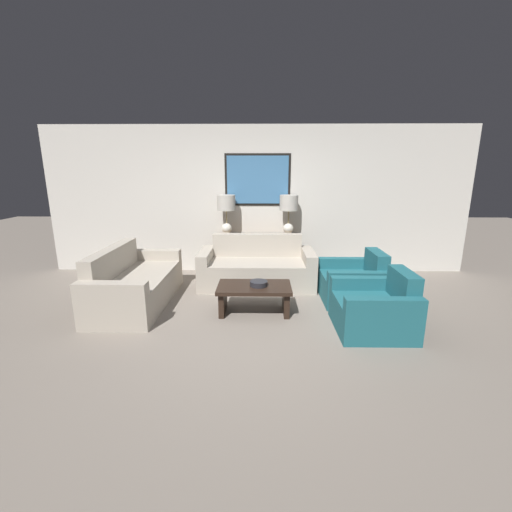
{
  "coord_description": "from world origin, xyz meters",
  "views": [
    {
      "loc": [
        0.07,
        -3.91,
        1.88
      ],
      "look_at": [
        -0.01,
        0.94,
        0.65
      ],
      "focal_mm": 24.0,
      "sensor_mm": 36.0,
      "label": 1
    }
  ],
  "objects_px": {
    "table_lamp_left": "(226,208)",
    "coffee_table": "(254,293)",
    "couch_by_back_wall": "(257,269)",
    "couch_by_side": "(135,284)",
    "decorative_bowl": "(259,283)",
    "armchair_near_camera": "(375,309)",
    "armchair_near_back_wall": "(354,283)",
    "console_table": "(257,254)",
    "table_lamp_right": "(289,208)"
  },
  "relations": [
    {
      "from": "table_lamp_right",
      "to": "armchair_near_back_wall",
      "type": "xyz_separation_m",
      "value": [
        0.88,
        -1.29,
        -0.96
      ]
    },
    {
      "from": "console_table",
      "to": "couch_by_back_wall",
      "type": "distance_m",
      "value": 0.65
    },
    {
      "from": "table_lamp_left",
      "to": "coffee_table",
      "type": "bearing_deg",
      "value": -73.28
    },
    {
      "from": "armchair_near_back_wall",
      "to": "armchair_near_camera",
      "type": "distance_m",
      "value": 0.98
    },
    {
      "from": "console_table",
      "to": "decorative_bowl",
      "type": "xyz_separation_m",
      "value": [
        0.04,
        -1.79,
        0.05
      ]
    },
    {
      "from": "couch_by_side",
      "to": "decorative_bowl",
      "type": "bearing_deg",
      "value": -10.1
    },
    {
      "from": "couch_by_side",
      "to": "armchair_near_camera",
      "type": "distance_m",
      "value": 3.28
    },
    {
      "from": "coffee_table",
      "to": "armchair_near_camera",
      "type": "xyz_separation_m",
      "value": [
        1.46,
        -0.49,
        -0.02
      ]
    },
    {
      "from": "table_lamp_right",
      "to": "couch_by_back_wall",
      "type": "relative_size",
      "value": 0.38
    },
    {
      "from": "table_lamp_right",
      "to": "console_table",
      "type": "bearing_deg",
      "value": 180.0
    },
    {
      "from": "coffee_table",
      "to": "armchair_near_back_wall",
      "type": "relative_size",
      "value": 1.1
    },
    {
      "from": "console_table",
      "to": "armchair_near_back_wall",
      "type": "relative_size",
      "value": 1.71
    },
    {
      "from": "table_lamp_left",
      "to": "coffee_table",
      "type": "relative_size",
      "value": 0.72
    },
    {
      "from": "decorative_bowl",
      "to": "couch_by_back_wall",
      "type": "bearing_deg",
      "value": 91.96
    },
    {
      "from": "decorative_bowl",
      "to": "table_lamp_left",
      "type": "bearing_deg",
      "value": 108.33
    },
    {
      "from": "decorative_bowl",
      "to": "armchair_near_camera",
      "type": "distance_m",
      "value": 1.48
    },
    {
      "from": "couch_by_back_wall",
      "to": "couch_by_side",
      "type": "xyz_separation_m",
      "value": [
        -1.74,
        -0.83,
        0.0
      ]
    },
    {
      "from": "console_table",
      "to": "armchair_near_back_wall",
      "type": "bearing_deg",
      "value": -41.97
    },
    {
      "from": "console_table",
      "to": "couch_by_side",
      "type": "relative_size",
      "value": 0.81
    },
    {
      "from": "table_lamp_left",
      "to": "couch_by_side",
      "type": "bearing_deg",
      "value": -128.81
    },
    {
      "from": "armchair_near_camera",
      "to": "console_table",
      "type": "bearing_deg",
      "value": 122.36
    },
    {
      "from": "couch_by_back_wall",
      "to": "armchair_near_camera",
      "type": "height_order",
      "value": "couch_by_back_wall"
    },
    {
      "from": "couch_by_back_wall",
      "to": "couch_by_side",
      "type": "bearing_deg",
      "value": -154.59
    },
    {
      "from": "table_lamp_left",
      "to": "armchair_near_back_wall",
      "type": "distance_m",
      "value": 2.56
    },
    {
      "from": "armchair_near_back_wall",
      "to": "armchair_near_camera",
      "type": "height_order",
      "value": "same"
    },
    {
      "from": "couch_by_side",
      "to": "decorative_bowl",
      "type": "relative_size",
      "value": 7.97
    },
    {
      "from": "console_table",
      "to": "table_lamp_right",
      "type": "xyz_separation_m",
      "value": [
        0.55,
        0.0,
        0.85
      ]
    },
    {
      "from": "armchair_near_back_wall",
      "to": "armchair_near_camera",
      "type": "xyz_separation_m",
      "value": [
        0.0,
        -0.98,
        0.0
      ]
    },
    {
      "from": "armchair_near_camera",
      "to": "couch_by_side",
      "type": "bearing_deg",
      "value": 166.01
    },
    {
      "from": "console_table",
      "to": "armchair_near_camera",
      "type": "relative_size",
      "value": 1.71
    },
    {
      "from": "console_table",
      "to": "coffee_table",
      "type": "xyz_separation_m",
      "value": [
        -0.02,
        -1.78,
        -0.09
      ]
    },
    {
      "from": "console_table",
      "to": "armchair_near_back_wall",
      "type": "xyz_separation_m",
      "value": [
        1.44,
        -1.29,
        -0.11
      ]
    },
    {
      "from": "coffee_table",
      "to": "armchair_near_back_wall",
      "type": "xyz_separation_m",
      "value": [
        1.46,
        0.49,
        -0.02
      ]
    },
    {
      "from": "couch_by_side",
      "to": "armchair_near_camera",
      "type": "relative_size",
      "value": 2.1
    },
    {
      "from": "couch_by_side",
      "to": "armchair_near_camera",
      "type": "height_order",
      "value": "couch_by_side"
    },
    {
      "from": "console_table",
      "to": "table_lamp_left",
      "type": "xyz_separation_m",
      "value": [
        -0.55,
        0.0,
        0.85
      ]
    },
    {
      "from": "table_lamp_left",
      "to": "couch_by_back_wall",
      "type": "relative_size",
      "value": 0.38
    },
    {
      "from": "console_table",
      "to": "couch_by_side",
      "type": "bearing_deg",
      "value": -139.73
    },
    {
      "from": "console_table",
      "to": "couch_by_back_wall",
      "type": "relative_size",
      "value": 0.81
    },
    {
      "from": "coffee_table",
      "to": "armchair_near_camera",
      "type": "relative_size",
      "value": 1.1
    },
    {
      "from": "console_table",
      "to": "armchair_near_camera",
      "type": "distance_m",
      "value": 2.69
    },
    {
      "from": "couch_by_side",
      "to": "armchair_near_back_wall",
      "type": "bearing_deg",
      "value": 3.31
    },
    {
      "from": "armchair_near_back_wall",
      "to": "couch_by_side",
      "type": "bearing_deg",
      "value": -176.69
    },
    {
      "from": "armchair_near_back_wall",
      "to": "armchair_near_camera",
      "type": "bearing_deg",
      "value": -90.0
    },
    {
      "from": "table_lamp_left",
      "to": "couch_by_side",
      "type": "relative_size",
      "value": 0.38
    },
    {
      "from": "table_lamp_right",
      "to": "armchair_near_back_wall",
      "type": "bearing_deg",
      "value": -55.69
    },
    {
      "from": "couch_by_back_wall",
      "to": "armchair_near_camera",
      "type": "xyz_separation_m",
      "value": [
        1.44,
        -1.62,
        -0.03
      ]
    },
    {
      "from": "couch_by_side",
      "to": "coffee_table",
      "type": "distance_m",
      "value": 1.75
    },
    {
      "from": "table_lamp_right",
      "to": "decorative_bowl",
      "type": "bearing_deg",
      "value": -106.04
    },
    {
      "from": "table_lamp_left",
      "to": "armchair_near_back_wall",
      "type": "height_order",
      "value": "table_lamp_left"
    }
  ]
}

